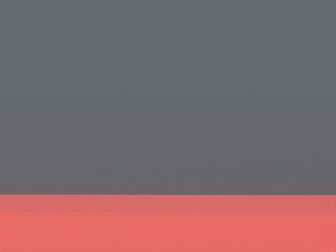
% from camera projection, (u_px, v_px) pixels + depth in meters
% --- Properties ---
extents(parking_meter, '(0.18, 0.19, 1.53)m').
position_uv_depth(parking_meter, '(197.00, 84.00, 3.00)').
color(parking_meter, slate).
rests_on(parking_meter, sidewalk_curb).
extents(pedestrian_at_meter, '(0.62, 0.52, 1.68)m').
position_uv_depth(pedestrian_at_meter, '(82.00, 119.00, 2.98)').
color(pedestrian_at_meter, slate).
rests_on(pedestrian_at_meter, sidewalk_curb).
extents(parked_hatchback_red, '(4.02, 1.80, 1.81)m').
position_uv_depth(parked_hatchback_red, '(283.00, 237.00, 1.37)').
color(parked_hatchback_red, maroon).
rests_on(parked_hatchback_red, ground).
extents(background_railing, '(24.06, 0.06, 1.04)m').
position_uv_depth(background_railing, '(188.00, 127.00, 5.70)').
color(background_railing, '#1E602D').
rests_on(background_railing, sidewalk_curb).
extents(backdrop_wall, '(32.00, 0.50, 2.63)m').
position_uv_depth(backdrop_wall, '(186.00, 84.00, 7.91)').
color(backdrop_wall, gray).
rests_on(backdrop_wall, ground).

